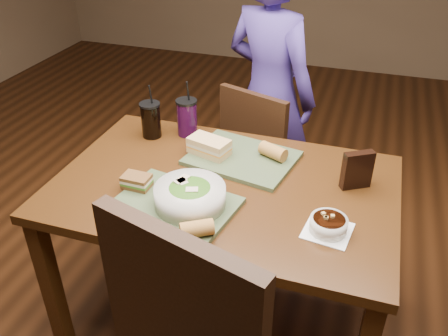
{
  "coord_description": "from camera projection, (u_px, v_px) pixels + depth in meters",
  "views": [
    {
      "loc": [
        0.47,
        -1.44,
        1.77
      ],
      "look_at": [
        0.0,
        0.0,
        0.82
      ],
      "focal_mm": 38.0,
      "sensor_mm": 36.0,
      "label": 1
    }
  ],
  "objects": [
    {
      "name": "sandwich_near",
      "position": [
        137.0,
        181.0,
        1.76
      ],
      "size": [
        0.11,
        0.07,
        0.05
      ],
      "color": "#593819",
      "rests_on": "tray_near"
    },
    {
      "name": "sandwich_far",
      "position": [
        209.0,
        146.0,
        1.96
      ],
      "size": [
        0.19,
        0.14,
        0.07
      ],
      "color": "tan",
      "rests_on": "tray_far"
    },
    {
      "name": "cup_berry",
      "position": [
        187.0,
        117.0,
        2.12
      ],
      "size": [
        0.1,
        0.1,
        0.26
      ],
      "color": "black",
      "rests_on": "dining_table"
    },
    {
      "name": "dining_table",
      "position": [
        224.0,
        202.0,
        1.87
      ],
      "size": [
        1.3,
        0.85,
        0.75
      ],
      "color": "#3D210C",
      "rests_on": "ground"
    },
    {
      "name": "cup_cola",
      "position": [
        151.0,
        120.0,
        2.11
      ],
      "size": [
        0.09,
        0.09,
        0.25
      ],
      "color": "black",
      "rests_on": "dining_table"
    },
    {
      "name": "chair_far",
      "position": [
        256.0,
        155.0,
        2.52
      ],
      "size": [
        0.49,
        0.5,
        0.88
      ],
      "color": "black",
      "rests_on": "ground"
    },
    {
      "name": "ground",
      "position": [
        224.0,
        316.0,
        2.22
      ],
      "size": [
        6.0,
        6.0,
        0.0
      ],
      "primitive_type": "plane",
      "color": "#381C0B",
      "rests_on": "ground"
    },
    {
      "name": "soup_bowl",
      "position": [
        328.0,
        225.0,
        1.57
      ],
      "size": [
        0.17,
        0.17,
        0.06
      ],
      "color": "white",
      "rests_on": "dining_table"
    },
    {
      "name": "tray_far",
      "position": [
        242.0,
        158.0,
        1.97
      ],
      "size": [
        0.47,
        0.39,
        0.02
      ],
      "primitive_type": "cube",
      "rotation": [
        0.0,
        0.0,
        -0.19
      ],
      "color": "#3F4E30",
      "rests_on": "dining_table"
    },
    {
      "name": "salad_bowl",
      "position": [
        190.0,
        195.0,
        1.66
      ],
      "size": [
        0.25,
        0.25,
        0.08
      ],
      "color": "silver",
      "rests_on": "tray_near"
    },
    {
      "name": "baguette_far",
      "position": [
        273.0,
        151.0,
        1.94
      ],
      "size": [
        0.13,
        0.1,
        0.06
      ],
      "primitive_type": "cylinder",
      "rotation": [
        0.0,
        1.57,
        -0.42
      ],
      "color": "#AD7533",
      "rests_on": "tray_far"
    },
    {
      "name": "tray_near",
      "position": [
        173.0,
        207.0,
        1.68
      ],
      "size": [
        0.47,
        0.39,
        0.02
      ],
      "primitive_type": "cube",
      "rotation": [
        0.0,
        0.0,
        -0.18
      ],
      "color": "#3F4E30",
      "rests_on": "dining_table"
    },
    {
      "name": "chip_bag",
      "position": [
        357.0,
        170.0,
        1.76
      ],
      "size": [
        0.12,
        0.09,
        0.15
      ],
      "primitive_type": "cube",
      "rotation": [
        0.0,
        0.0,
        0.55
      ],
      "color": "black",
      "rests_on": "dining_table"
    },
    {
      "name": "baguette_near",
      "position": [
        197.0,
        229.0,
        1.52
      ],
      "size": [
        0.12,
        0.1,
        0.05
      ],
      "primitive_type": "cylinder",
      "rotation": [
        0.0,
        1.57,
        0.56
      ],
      "color": "#AD7533",
      "rests_on": "tray_near"
    },
    {
      "name": "diner",
      "position": [
        270.0,
        94.0,
        2.55
      ],
      "size": [
        0.65,
        0.55,
        1.5
      ],
      "primitive_type": "imported",
      "rotation": [
        0.0,
        0.0,
        2.73
      ],
      "color": "navy",
      "rests_on": "ground"
    }
  ]
}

